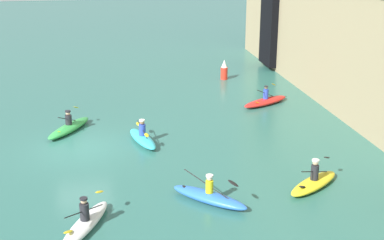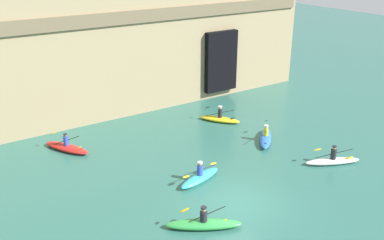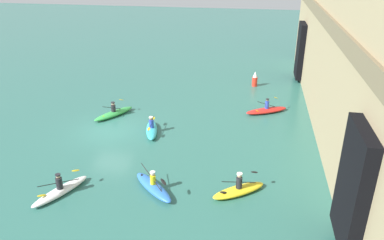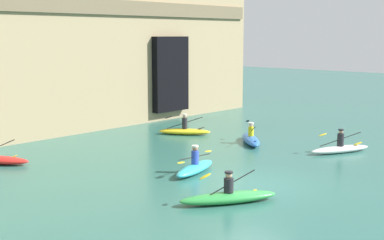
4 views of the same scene
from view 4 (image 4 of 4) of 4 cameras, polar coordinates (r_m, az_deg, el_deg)
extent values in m
plane|color=#2D665B|center=(20.11, 6.80, -6.88)|extent=(120.00, 120.00, 0.00)
cube|color=brown|center=(28.22, -18.31, 11.81)|extent=(36.49, 0.24, 0.86)
cube|color=black|center=(34.67, -2.40, 4.93)|extent=(2.85, 0.70, 4.80)
ellipsoid|color=yellow|center=(29.78, -0.79, -1.24)|extent=(2.33, 2.79, 0.33)
cylinder|color=#232328|center=(29.70, -0.79, -0.36)|extent=(0.30, 0.30, 0.59)
sphere|color=tan|center=(29.64, -0.79, 0.41)|extent=(0.22, 0.22, 0.22)
cylinder|color=silver|center=(29.62, -0.79, 0.59)|extent=(0.28, 0.28, 0.06)
cylinder|color=black|center=(29.70, -0.79, -0.31)|extent=(1.28, 1.61, 0.71)
ellipsoid|color=black|center=(29.74, -2.50, 0.29)|extent=(0.41, 0.45, 0.19)
ellipsoid|color=black|center=(29.68, 0.92, -0.90)|extent=(0.41, 0.45, 0.19)
ellipsoid|color=#33B2C6|center=(21.58, 0.33, -5.18)|extent=(2.94, 1.44, 0.38)
cylinder|color=#2D47B7|center=(21.47, 0.33, -4.01)|extent=(0.31, 0.31, 0.52)
sphere|color=#9E704C|center=(21.39, 0.33, -3.04)|extent=(0.22, 0.22, 0.22)
cylinder|color=silver|center=(21.37, 0.33, -2.80)|extent=(0.28, 0.28, 0.06)
cylinder|color=black|center=(21.47, 0.33, -3.94)|extent=(2.12, 0.29, 0.16)
ellipsoid|color=yellow|center=(22.21, 1.75, -3.35)|extent=(0.46, 0.23, 0.08)
ellipsoid|color=yellow|center=(20.74, -1.19, -4.57)|extent=(0.46, 0.23, 0.08)
ellipsoid|color=yellow|center=(24.31, -18.57, -3.76)|extent=(0.41, 0.44, 0.22)
ellipsoid|color=white|center=(26.17, 15.52, -3.03)|extent=(3.20, 1.95, 0.33)
cylinder|color=#232328|center=(26.08, 15.57, -2.04)|extent=(0.31, 0.31, 0.58)
sphere|color=tan|center=(26.00, 15.60, -1.19)|extent=(0.21, 0.21, 0.21)
cylinder|color=#232328|center=(25.99, 15.61, -1.01)|extent=(0.26, 0.26, 0.06)
cylinder|color=black|center=(26.07, 15.57, -1.98)|extent=(1.80, 1.18, 0.61)
ellipsoid|color=yellow|center=(25.57, 13.77, -1.53)|extent=(0.47, 0.39, 0.16)
ellipsoid|color=yellow|center=(26.60, 17.30, -2.40)|extent=(0.47, 0.39, 0.16)
ellipsoid|color=blue|center=(27.50, 6.30, -2.10)|extent=(2.68, 2.73, 0.39)
cylinder|color=gold|center=(27.42, 6.31, -1.22)|extent=(0.28, 0.28, 0.47)
sphere|color=beige|center=(27.36, 6.32, -0.51)|extent=(0.22, 0.22, 0.22)
cylinder|color=silver|center=(27.35, 6.33, -0.33)|extent=(0.27, 0.27, 0.06)
cylinder|color=black|center=(27.42, 6.31, -1.17)|extent=(1.48, 1.61, 0.84)
ellipsoid|color=black|center=(26.56, 6.70, -2.30)|extent=(0.42, 0.44, 0.20)
ellipsoid|color=black|center=(28.28, 5.95, -0.11)|extent=(0.42, 0.44, 0.20)
ellipsoid|color=green|center=(17.87, 3.92, -8.26)|extent=(3.26, 2.38, 0.37)
cylinder|color=#232328|center=(17.75, 3.93, -6.96)|extent=(0.32, 0.32, 0.48)
sphere|color=tan|center=(17.65, 3.94, -5.87)|extent=(0.22, 0.22, 0.22)
cylinder|color=#232328|center=(17.63, 3.95, -5.59)|extent=(0.28, 0.28, 0.06)
cylinder|color=black|center=(17.74, 3.93, -6.88)|extent=(1.74, 0.87, 0.85)
ellipsoid|color=yellow|center=(17.31, 1.42, -6.03)|extent=(0.46, 0.35, 0.22)
ellipsoid|color=yellow|center=(18.20, 6.33, -7.68)|extent=(0.46, 0.35, 0.22)
camera|label=1|loc=(40.82, 25.62, 13.39)|focal=50.00mm
camera|label=2|loc=(7.75, 80.41, 53.23)|focal=40.00mm
camera|label=3|loc=(42.47, 13.80, 16.12)|focal=35.00mm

